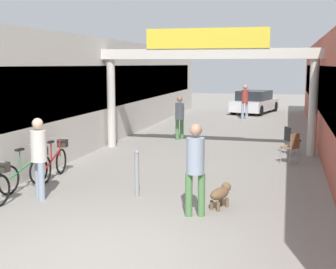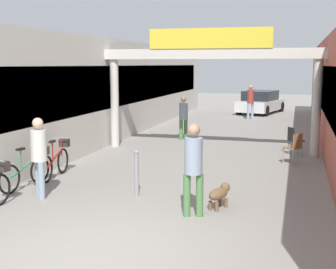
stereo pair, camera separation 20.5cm
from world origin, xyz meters
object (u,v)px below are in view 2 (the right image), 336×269
pedestrian_companion (39,152)px  bicycle_red_third (57,160)px  parked_car_white (261,102)px  bollard_post_metal (137,173)px  pedestrian_elderly_walking (250,99)px  bicycle_green_second (28,169)px  cafe_chair_wood_nearer (295,146)px  pedestrian_with_dog (194,164)px  cafe_chair_black_farther (294,138)px  dog_on_leash (220,194)px  pedestrian_carrying_crate (183,115)px

pedestrian_companion → bicycle_red_third: 1.99m
parked_car_white → bollard_post_metal: bearing=-93.8°
pedestrian_elderly_walking → parked_car_white: bearing=85.1°
pedestrian_elderly_walking → bicycle_green_second: size_ratio=1.08×
cafe_chair_wood_nearer → pedestrian_elderly_walking: bearing=102.2°
pedestrian_with_dog → pedestrian_elderly_walking: size_ratio=0.98×
pedestrian_companion → parked_car_white: pedestrian_companion is taller
bicycle_green_second → cafe_chair_black_farther: (5.92, 5.78, 0.10)m
dog_on_leash → bicycle_red_third: bearing=161.4°
pedestrian_with_dog → bollard_post_metal: (-1.49, 1.02, -0.50)m
pedestrian_elderly_walking → cafe_chair_wood_nearer: 11.16m
pedestrian_companion → bicycle_green_second: size_ratio=1.04×
pedestrian_carrying_crate → parked_car_white: (2.08, 10.68, -0.31)m
bicycle_red_third → cafe_chair_wood_nearer: 6.68m
pedestrian_with_dog → bicycle_red_third: pedestrian_with_dog is taller
pedestrian_elderly_walking → pedestrian_with_dog: bearing=-88.0°
pedestrian_with_dog → bicycle_red_third: (-4.05, 2.14, -0.59)m
parked_car_white → bicycle_red_third: bearing=-102.2°
bicycle_red_third → parked_car_white: bearing=77.8°
pedestrian_carrying_crate → pedestrian_elderly_walking: 7.61m
pedestrian_companion → pedestrian_elderly_walking: (2.90, 15.95, 0.05)m
cafe_chair_wood_nearer → bicycle_green_second: bearing=-143.7°
cafe_chair_black_farther → parked_car_white: (-2.03, 12.78, 0.10)m
dog_on_leash → bollard_post_metal: bearing=168.8°
bollard_post_metal → pedestrian_carrying_crate: bearing=96.3°
bicycle_green_second → bollard_post_metal: size_ratio=1.63×
cafe_chair_wood_nearer → cafe_chair_black_farther: bearing=91.6°
pedestrian_with_dog → parked_car_white: size_ratio=0.41×
pedestrian_elderly_walking → cafe_chair_black_farther: pedestrian_elderly_walking is taller
dog_on_leash → cafe_chair_wood_nearer: size_ratio=0.77×
bicycle_red_third → cafe_chair_wood_nearer: size_ratio=1.89×
pedestrian_with_dog → bollard_post_metal: bearing=145.7°
cafe_chair_wood_nearer → pedestrian_with_dog: bearing=-108.5°
pedestrian_carrying_crate → pedestrian_with_dog: bearing=-75.1°
pedestrian_with_dog → cafe_chair_black_farther: bearing=75.5°
cafe_chair_black_farther → pedestrian_companion: bearing=-128.9°
bicycle_green_second → bicycle_red_third: 1.14m
parked_car_white → pedestrian_elderly_walking: bearing=-94.9°
pedestrian_carrying_crate → parked_car_white: pedestrian_carrying_crate is taller
pedestrian_with_dog → bicycle_red_third: bearing=152.1°
pedestrian_companion → bollard_post_metal: (1.96, 0.69, -0.48)m
pedestrian_carrying_crate → bicycle_red_third: bearing=-104.1°
parked_car_white → pedestrian_with_dog: bearing=-89.2°
pedestrian_elderly_walking → pedestrian_carrying_crate: bearing=-103.7°
bicycle_red_third → cafe_chair_black_farther: size_ratio=1.89×
bollard_post_metal → cafe_chair_wood_nearer: bearing=53.0°
dog_on_leash → cafe_chair_wood_nearer: 4.94m
pedestrian_carrying_crate → dog_on_leash: 8.71m
cafe_chair_wood_nearer → parked_car_white: (-2.07, 14.19, 0.10)m
cafe_chair_black_farther → pedestrian_carrying_crate: bearing=153.0°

